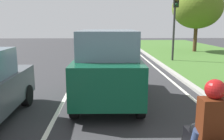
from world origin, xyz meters
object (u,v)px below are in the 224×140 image
car_suv_ahead (108,65)px  rider_person (213,118)px  tree_roadside_far (197,8)px  traffic_light_near_right (175,13)px

car_suv_ahead → rider_person: (1.37, -4.48, 0.02)m
car_suv_ahead → rider_person: car_suv_ahead is taller
tree_roadside_far → car_suv_ahead: bearing=-120.8°
car_suv_ahead → tree_roadside_far: size_ratio=0.80×
rider_person → tree_roadside_far: size_ratio=0.21×
car_suv_ahead → rider_person: bearing=-71.6°
car_suv_ahead → rider_person: size_ratio=3.90×
car_suv_ahead → tree_roadside_far: bearing=60.6°
car_suv_ahead → traffic_light_near_right: size_ratio=0.96×
rider_person → car_suv_ahead: bearing=106.3°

